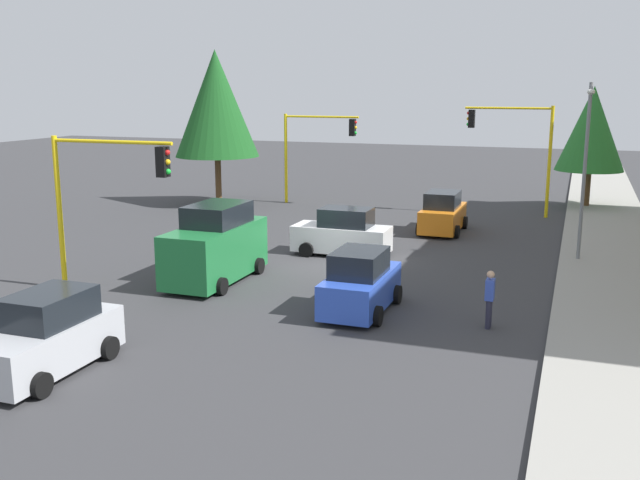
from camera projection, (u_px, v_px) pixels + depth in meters
name	position (u px, v px, depth m)	size (l,w,h in m)	color
ground_plane	(326.00, 266.00, 27.90)	(120.00, 120.00, 0.00)	#353538
sidewalk_kerb	(612.00, 257.00, 28.98)	(80.00, 4.00, 0.15)	gray
lane_arrow_near	(66.00, 359.00, 18.31)	(2.40, 1.10, 1.10)	silver
traffic_signal_far_left	(516.00, 138.00, 37.99)	(0.36, 4.59, 5.88)	yellow
traffic_signal_far_right	(315.00, 141.00, 41.86)	(0.36, 4.59, 5.28)	yellow
traffic_signal_near_right	(104.00, 183.00, 23.48)	(0.36, 4.59, 5.24)	yellow
street_lamp_curbside	(586.00, 153.00, 27.24)	(2.15, 0.28, 7.00)	slate
tree_roadside_far	(592.00, 129.00, 40.34)	(3.78, 3.78, 6.90)	brown
tree_opposite_side	(216.00, 104.00, 41.37)	(4.87, 4.87, 8.93)	brown
delivery_van_green	(216.00, 246.00, 25.47)	(4.80, 2.22, 2.77)	#1E7238
car_white	(343.00, 234.00, 29.55)	(1.92, 3.97, 1.98)	white
car_blue	(360.00, 284.00, 22.03)	(3.81, 1.95, 1.98)	blue
car_silver	(47.00, 337.00, 17.35)	(4.03, 1.97, 1.98)	#B2B5BA
car_orange	(443.00, 214.00, 34.20)	(3.93, 1.97, 1.98)	orange
pedestrian_crossing	(490.00, 298.00, 20.54)	(0.40, 0.24, 1.70)	#262638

